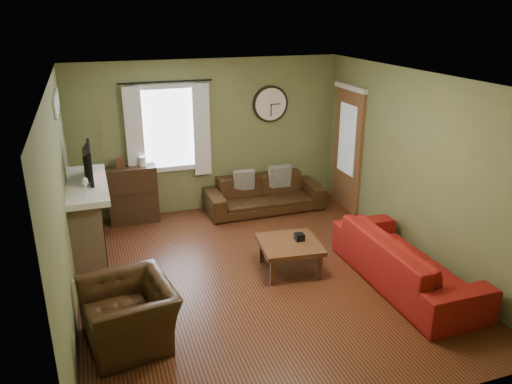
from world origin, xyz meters
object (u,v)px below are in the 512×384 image
object	(u,v)px
bookshelf	(133,195)
sofa_red	(406,260)
armchair	(129,314)
sofa_brown	(264,194)
coffee_table	(289,256)

from	to	relation	value
bookshelf	sofa_red	world-z (taller)	bookshelf
armchair	sofa_brown	bearing A→B (deg)	129.75
armchair	coffee_table	distance (m)	2.36
coffee_table	bookshelf	bearing A→B (deg)	127.30
sofa_red	coffee_table	xyz separation A→B (m)	(-1.27, 0.80, -0.13)
bookshelf	armchair	size ratio (longest dim) A/B	0.93
sofa_brown	bookshelf	bearing A→B (deg)	174.13
sofa_brown	sofa_red	distance (m)	3.08
coffee_table	sofa_brown	bearing A→B (deg)	79.29
bookshelf	armchair	xyz separation A→B (m)	(-0.38, -3.25, -0.14)
bookshelf	sofa_red	bearing A→B (deg)	-45.89
sofa_red	armchair	xyz separation A→B (m)	(-3.47, -0.06, -0.01)
sofa_brown	sofa_red	bearing A→B (deg)	-73.68
sofa_red	armchair	size ratio (longest dim) A/B	2.27
sofa_red	coffee_table	bearing A→B (deg)	57.74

